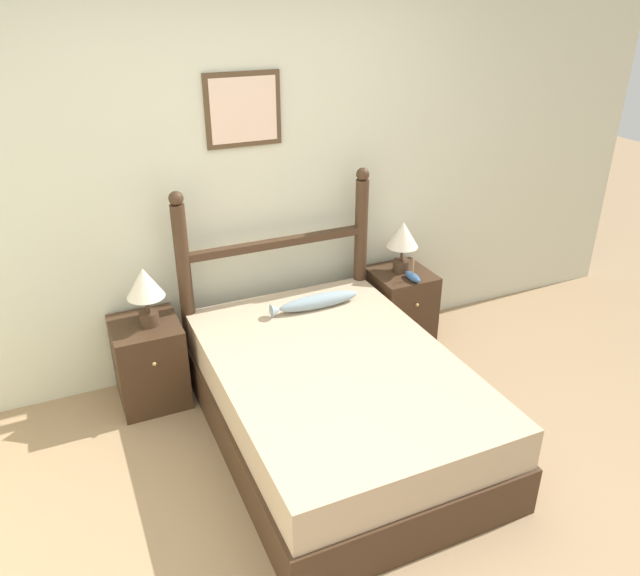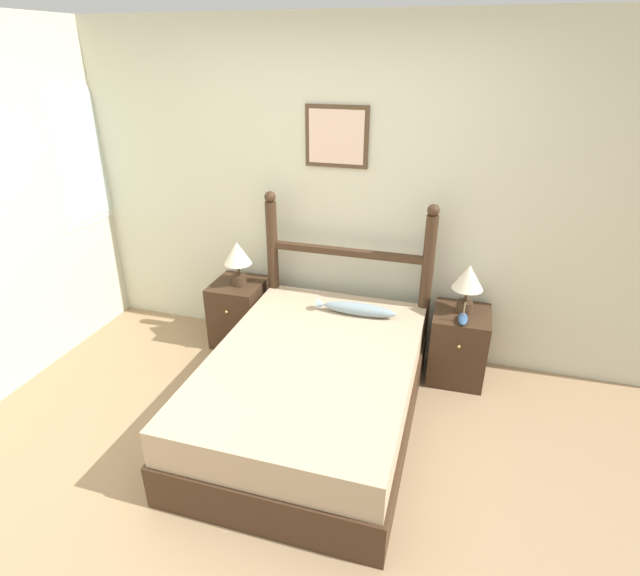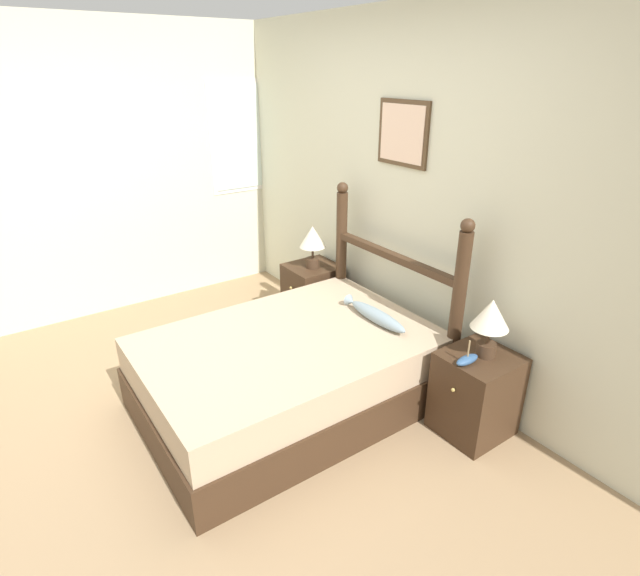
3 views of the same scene
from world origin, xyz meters
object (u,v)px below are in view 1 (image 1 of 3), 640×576
Objects in this scene: nightstand_left at (150,362)px; bed at (336,400)px; nightstand_right at (399,306)px; fish_pillow at (316,302)px; model_boat at (413,276)px; table_lamp_left at (145,287)px; table_lamp_right at (403,238)px.

bed is at bearing -42.02° from nightstand_left.
nightstand_left and nightstand_right have the same top height.
bed is 3.46× the size of nightstand_left.
model_boat is at bearing 4.03° from fish_pillow.
bed is 3.18× the size of fish_pillow.
nightstand_left is at bearing 169.75° from fish_pillow.
nightstand_left is 3.22× the size of model_boat.
table_lamp_left is 1.79m from table_lamp_right.
nightstand_left is 1.48× the size of table_lamp_left.
table_lamp_right is (1.79, 0.04, 0.00)m from table_lamp_left.
nightstand_right is 1.86m from table_lamp_left.
model_boat is 0.76m from fish_pillow.
nightstand_right is at bearing 0.00° from nightstand_left.
bed is 1.22m from nightstand_left.
bed is 11.17× the size of model_boat.
fish_pillow is at bearing -175.97° from model_boat.
nightstand_left is 1.00× the size of nightstand_right.
nightstand_left is 1.82m from nightstand_right.
table_lamp_left is (0.03, -0.02, 0.53)m from nightstand_left.
nightstand_left is 1.48× the size of table_lamp_right.
table_lamp_right is 0.62× the size of fish_pillow.
table_lamp_right reaches higher than bed.
bed is 1.36m from table_lamp_right.
model_boat reaches higher than nightstand_right.
table_lamp_right is at bearing 89.13° from model_boat.
table_lamp_right is at bearing 42.67° from bed.
model_boat is at bearing 36.73° from bed.
table_lamp_left reaches higher than fish_pillow.
model_boat is (0.00, -0.14, 0.30)m from nightstand_right.
table_lamp_left reaches higher than nightstand_left.
fish_pillow reaches higher than nightstand_right.
nightstand_right is at bearing 91.49° from model_boat.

